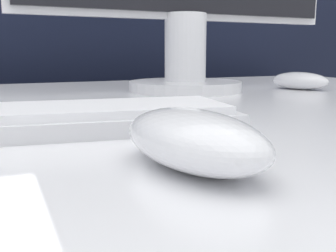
% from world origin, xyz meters
% --- Properties ---
extents(partition_panel, '(5.00, 0.03, 1.43)m').
position_xyz_m(partition_panel, '(0.00, 0.71, 0.71)').
color(partition_panel, black).
rests_on(partition_panel, ground_plane).
extents(computer_mouse_near, '(0.08, 0.14, 0.04)m').
position_xyz_m(computer_mouse_near, '(0.03, -0.22, 0.77)').
color(computer_mouse_near, white).
rests_on(computer_mouse_near, desk).
extents(keyboard, '(0.38, 0.17, 0.02)m').
position_xyz_m(keyboard, '(-0.04, -0.06, 0.76)').
color(keyboard, silver).
rests_on(keyboard, desk).
extents(computer_mouse_far, '(0.10, 0.13, 0.04)m').
position_xyz_m(computer_mouse_far, '(0.49, 0.18, 0.77)').
color(computer_mouse_far, white).
rests_on(computer_mouse_far, desk).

